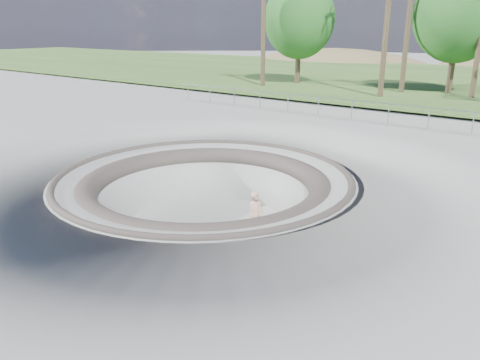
{
  "coord_description": "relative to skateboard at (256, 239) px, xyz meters",
  "views": [
    {
      "loc": [
        10.27,
        -11.54,
        4.94
      ],
      "look_at": [
        1.07,
        0.63,
        -0.1
      ],
      "focal_mm": 35.0,
      "sensor_mm": 36.0,
      "label": 1
    }
  ],
  "objects": [
    {
      "name": "skateboard",
      "position": [
        0.0,
        0.0,
        0.0
      ],
      "size": [
        0.91,
        0.57,
        0.09
      ],
      "color": "olive",
      "rests_on": "ground"
    },
    {
      "name": "grass_strip",
      "position": [
        -2.11,
        33.89,
        2.05
      ],
      "size": [
        180.0,
        36.0,
        0.12
      ],
      "color": "#345923",
      "rests_on": "ground"
    },
    {
      "name": "ground",
      "position": [
        -2.11,
        -0.11,
        1.83
      ],
      "size": [
        180.0,
        180.0,
        0.0
      ],
      "primitive_type": "plane",
      "color": "#9F9F9A",
      "rests_on": "ground"
    },
    {
      "name": "bushy_tree_left",
      "position": [
        -12.44,
        23.69,
        7.31
      ],
      "size": [
        5.93,
        5.39,
        8.56
      ],
      "color": "brown",
      "rests_on": "ground"
    },
    {
      "name": "safety_railing",
      "position": [
        -2.11,
        11.89,
        2.52
      ],
      "size": [
        25.0,
        0.06,
        1.03
      ],
      "color": "gray",
      "rests_on": "ground"
    },
    {
      "name": "skate_bowl",
      "position": [
        -2.11,
        -0.11,
        -0.0
      ],
      "size": [
        14.0,
        14.0,
        4.1
      ],
      "color": "#9F9F9A",
      "rests_on": "ground"
    },
    {
      "name": "skater",
      "position": [
        -0.0,
        0.0,
        0.84
      ],
      "size": [
        0.5,
        0.67,
        1.65
      ],
      "primitive_type": "imported",
      "rotation": [
        0.0,
        0.0,
        1.38
      ],
      "color": "tan",
      "rests_on": "skateboard"
    },
    {
      "name": "bushy_tree_mid",
      "position": [
        -0.51,
        25.19,
        7.58
      ],
      "size": [
        6.23,
        5.67,
        8.99
      ],
      "color": "brown",
      "rests_on": "ground"
    }
  ]
}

